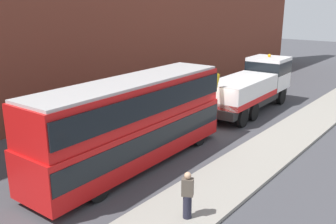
# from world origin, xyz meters

# --- Properties ---
(ground_plane) EXTENTS (120.00, 120.00, 0.00)m
(ground_plane) POSITION_xyz_m (0.00, 0.00, 0.00)
(ground_plane) COLOR #424247
(near_kerb) EXTENTS (60.00, 2.80, 0.15)m
(near_kerb) POSITION_xyz_m (0.00, -4.20, 0.07)
(near_kerb) COLOR gray
(near_kerb) RESTS_ON ground_plane
(recovery_tow_truck) EXTENTS (10.19, 3.00, 3.67)m
(recovery_tow_truck) POSITION_xyz_m (5.68, 0.06, 1.76)
(recovery_tow_truck) COLOR #2D2D2D
(recovery_tow_truck) RESTS_ON ground_plane
(double_decker_bus) EXTENTS (11.12, 2.99, 4.06)m
(double_decker_bus) POSITION_xyz_m (-6.19, 0.04, 2.23)
(double_decker_bus) COLOR red
(double_decker_bus) RESTS_ON ground_plane
(pedestrian_onlooker) EXTENTS (0.42, 0.48, 1.71)m
(pedestrian_onlooker) POSITION_xyz_m (-8.45, -4.63, 0.99)
(pedestrian_onlooker) COLOR #232333
(pedestrian_onlooker) RESTS_ON near_kerb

